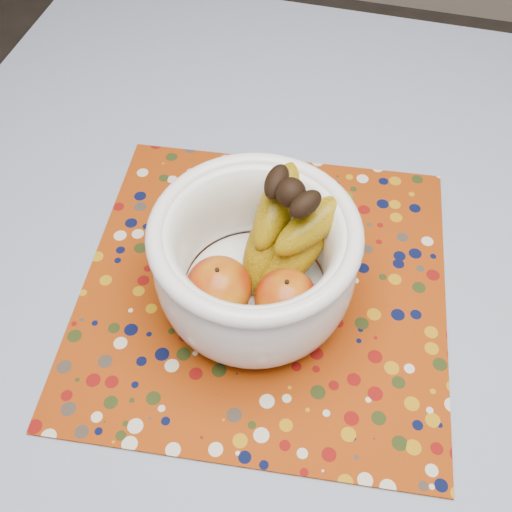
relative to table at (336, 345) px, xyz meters
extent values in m
plane|color=#2D2826|center=(0.00, 0.00, -0.67)|extent=(4.00, 4.00, 0.00)
cube|color=brown|center=(0.00, 0.00, 0.06)|extent=(1.20, 1.20, 0.04)
cylinder|color=brown|center=(-0.53, 0.53, -0.32)|extent=(0.06, 0.06, 0.71)
cube|color=slate|center=(0.00, 0.00, 0.08)|extent=(1.32, 1.32, 0.01)
cube|color=#8B3007|center=(-0.10, 0.01, 0.09)|extent=(0.50, 0.50, 0.00)
cylinder|color=white|center=(-0.11, -0.01, 0.10)|extent=(0.12, 0.12, 0.01)
cylinder|color=white|center=(-0.11, -0.01, 0.11)|extent=(0.17, 0.17, 0.01)
torus|color=white|center=(-0.11, -0.01, 0.22)|extent=(0.23, 0.23, 0.02)
ellipsoid|color=maroon|center=(-0.15, -0.04, 0.15)|extent=(0.08, 0.08, 0.07)
ellipsoid|color=maroon|center=(-0.07, -0.04, 0.15)|extent=(0.07, 0.07, 0.07)
sphere|color=black|center=(-0.08, 0.03, 0.25)|extent=(0.03, 0.03, 0.03)
camera|label=1|loc=(-0.01, -0.40, 0.73)|focal=42.00mm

